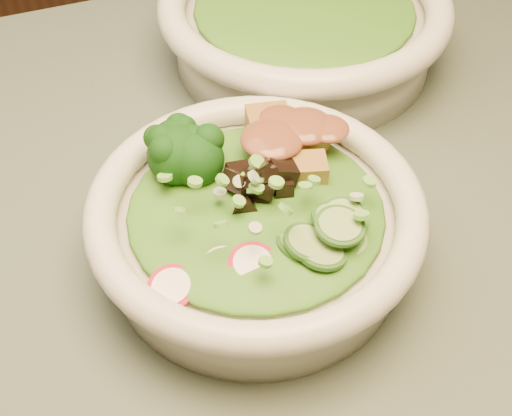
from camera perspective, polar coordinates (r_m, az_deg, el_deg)
name	(u,v)px	position (r m, az deg, el deg)	size (l,w,h in m)	color
dining_table	(457,259)	(0.72, 15.76, -3.91)	(1.20, 0.80, 0.75)	black
salad_bowl	(256,226)	(0.52, 0.00, -1.42)	(0.24, 0.24, 0.07)	silver
side_bowl	(304,25)	(0.72, 3.83, 14.44)	(0.28, 0.28, 0.08)	silver
lettuce_bed	(256,207)	(0.50, 0.00, 0.08)	(0.18, 0.18, 0.02)	#1B5512
side_lettuce	(305,6)	(0.71, 3.92, 15.84)	(0.19, 0.19, 0.02)	#1B5512
broccoli_florets	(182,173)	(0.51, -5.94, 2.77)	(0.07, 0.06, 0.04)	black
radish_slices	(224,266)	(0.47, -2.56, -4.69)	(0.10, 0.04, 0.02)	#A50C22
cucumber_slices	(336,222)	(0.48, 6.39, -1.13)	(0.06, 0.06, 0.03)	#8CAD60
mushroom_heap	(262,185)	(0.50, 0.48, 1.86)	(0.06, 0.06, 0.04)	black
tofu_cubes	(287,147)	(0.54, 2.52, 4.87)	(0.08, 0.05, 0.03)	olive
peanut_sauce	(288,135)	(0.53, 2.56, 5.83)	(0.06, 0.05, 0.01)	brown
scallion_garnish	(256,186)	(0.49, 0.00, 1.79)	(0.17, 0.17, 0.02)	#6EBB42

